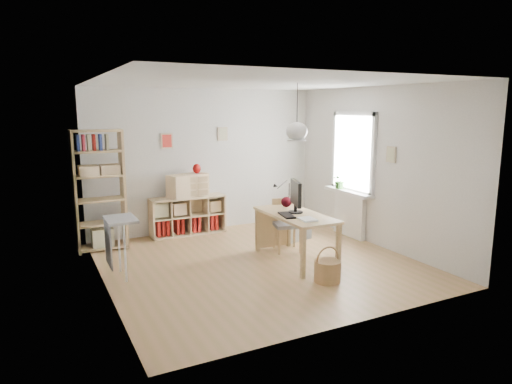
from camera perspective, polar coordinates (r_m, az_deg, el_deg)
name	(u,v)px	position (r m, az deg, el deg)	size (l,w,h in m)	color
ground	(259,263)	(7.08, 0.37, -8.85)	(4.50, 4.50, 0.00)	#AD8156
room_shell	(297,131)	(6.83, 5.12, 7.57)	(4.50, 4.50, 4.50)	silver
window_unit	(354,152)	(8.44, 12.10, 4.85)	(0.07, 1.16, 1.46)	white
radiator	(350,215)	(8.60, 11.63, -2.80)	(0.10, 0.80, 0.80)	white
windowsill	(348,192)	(8.49, 11.47, -0.01)	(0.22, 1.20, 0.06)	white
desk	(295,220)	(7.02, 4.94, -3.45)	(0.70, 1.50, 0.75)	tan
cube_shelf	(186,218)	(8.67, -8.72, -3.28)	(1.40, 0.38, 0.72)	beige
tall_bookshelf	(99,186)	(7.91, -19.06, 0.77)	(0.80, 0.38, 2.00)	tan
side_table	(116,231)	(6.59, -17.10, -4.72)	(0.40, 0.55, 0.85)	gray
chair	(286,221)	(7.59, 3.79, -3.68)	(0.51, 0.51, 0.86)	gray
wicker_basket	(327,270)	(6.38, 8.92, -9.63)	(0.37, 0.36, 0.50)	#9E7347
storage_chest	(292,228)	(8.34, 4.48, -4.50)	(0.70, 0.75, 0.59)	beige
monitor	(296,195)	(7.01, 4.99, -0.36)	(0.24, 0.56, 0.50)	black
keyboard	(287,215)	(6.85, 3.88, -2.91)	(0.16, 0.42, 0.02)	black
task_lamp	(281,190)	(7.49, 3.19, 0.22)	(0.36, 0.13, 0.38)	black
yarn_ball	(286,202)	(7.44, 3.81, -1.25)	(0.17, 0.17, 0.17)	#470911
paper_tray	(307,219)	(6.61, 6.45, -3.41)	(0.21, 0.26, 0.03)	white
drawer_chest	(188,185)	(8.52, -8.52, 0.82)	(0.74, 0.34, 0.42)	beige
red_vase	(197,169)	(8.53, -7.42, 2.91)	(0.15, 0.15, 0.18)	#9E0E0D
potted_plant	(340,180)	(8.63, 10.42, 1.43)	(0.28, 0.24, 0.31)	#2A5821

